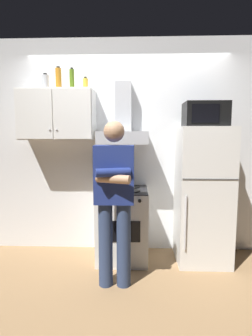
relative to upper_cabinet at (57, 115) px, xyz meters
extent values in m
plane|color=olive|center=(0.85, -0.37, -1.75)|extent=(7.00, 7.00, 0.00)
cube|color=white|center=(0.85, 0.23, -0.40)|extent=(4.80, 0.10, 2.70)
cube|color=white|center=(0.00, 0.01, 0.00)|extent=(0.90, 0.34, 0.60)
cube|color=white|center=(-0.22, -0.17, 0.00)|extent=(0.43, 0.01, 0.58)
cube|color=white|center=(0.22, -0.17, 0.00)|extent=(0.43, 0.01, 0.58)
sphere|color=#B2B2B7|center=(-0.04, -0.18, -0.18)|extent=(0.02, 0.02, 0.02)
sphere|color=#B2B2B7|center=(0.04, -0.18, -0.18)|extent=(0.02, 0.02, 0.02)
cube|color=white|center=(0.80, -0.12, -1.32)|extent=(0.60, 0.60, 0.85)
cube|color=black|center=(0.80, -0.12, -0.89)|extent=(0.59, 0.59, 0.01)
cube|color=black|center=(0.80, -0.43, -1.30)|extent=(0.42, 0.01, 0.24)
cylinder|color=black|center=(0.67, -0.24, -0.88)|extent=(0.16, 0.16, 0.01)
cylinder|color=black|center=(0.93, -0.24, -0.88)|extent=(0.16, 0.16, 0.01)
cylinder|color=black|center=(0.67, 0.00, -0.88)|extent=(0.16, 0.16, 0.01)
cylinder|color=black|center=(0.93, 0.00, -0.88)|extent=(0.16, 0.16, 0.01)
cylinder|color=black|center=(0.60, -0.44, -0.95)|extent=(0.04, 0.02, 0.04)
cylinder|color=black|center=(0.73, -0.44, -0.95)|extent=(0.04, 0.02, 0.04)
cylinder|color=black|center=(0.87, -0.44, -0.95)|extent=(0.04, 0.02, 0.04)
cylinder|color=black|center=(1.00, -0.44, -0.95)|extent=(0.04, 0.02, 0.04)
cube|color=#B7BABF|center=(0.80, -0.04, -0.27)|extent=(0.60, 0.44, 0.15)
cube|color=#B7BABF|center=(0.80, 0.10, 0.10)|extent=(0.20, 0.16, 0.60)
cube|color=white|center=(1.75, -0.12, -0.95)|extent=(0.60, 0.60, 1.60)
cube|color=#4C4C4C|center=(1.75, -0.43, -0.71)|extent=(0.59, 0.01, 0.01)
cylinder|color=silver|center=(1.50, -0.44, -1.19)|extent=(0.02, 0.02, 0.60)
cube|color=black|center=(1.75, -0.10, -0.01)|extent=(0.48, 0.36, 0.28)
cube|color=black|center=(1.71, -0.29, -0.01)|extent=(0.30, 0.01, 0.20)
cylinder|color=navy|center=(0.66, -0.72, -1.32)|extent=(0.14, 0.14, 0.85)
cylinder|color=navy|center=(0.84, -0.72, -1.32)|extent=(0.14, 0.14, 0.85)
cube|color=navy|center=(0.75, -0.72, -0.62)|extent=(0.38, 0.20, 0.56)
cylinder|color=navy|center=(0.75, -0.86, -0.58)|extent=(0.33, 0.17, 0.08)
cylinder|color=tan|center=(0.75, -0.86, -0.64)|extent=(0.33, 0.17, 0.08)
sphere|color=tan|center=(0.75, -0.72, -0.21)|extent=(0.20, 0.20, 0.20)
cylinder|color=#4C6B19|center=(0.19, 0.01, 0.42)|extent=(0.06, 0.06, 0.23)
cylinder|color=black|center=(0.19, 0.01, 0.54)|extent=(0.03, 0.03, 0.02)
cylinder|color=#B2B5BA|center=(-0.14, 0.02, 0.39)|extent=(0.08, 0.08, 0.17)
cylinder|color=black|center=(-0.14, 0.02, 0.48)|extent=(0.05, 0.05, 0.02)
cylinder|color=#B7721E|center=(0.02, 0.02, 0.42)|extent=(0.07, 0.07, 0.25)
cylinder|color=black|center=(0.02, 0.02, 0.56)|extent=(0.04, 0.04, 0.02)
cylinder|color=gold|center=(0.34, 0.04, 0.37)|extent=(0.06, 0.06, 0.13)
cylinder|color=black|center=(0.34, 0.04, 0.44)|extent=(0.03, 0.03, 0.02)
camera|label=1|loc=(0.96, -3.27, -0.24)|focal=28.64mm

